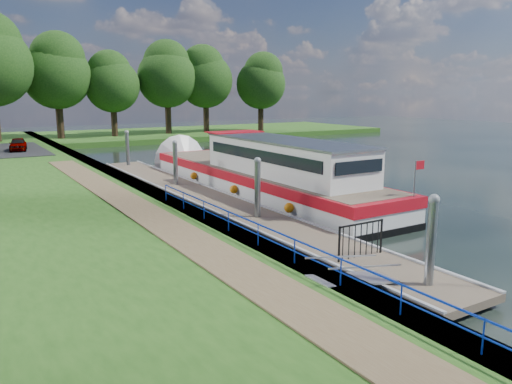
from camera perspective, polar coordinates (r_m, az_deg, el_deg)
ground at (r=15.23m, az=17.51°, el=-10.83°), size 160.00×160.00×0.00m
bank_edge at (r=26.02m, az=-12.21°, el=-0.51°), size 1.10×90.00×0.78m
far_bank at (r=65.45m, az=-10.98°, el=6.46°), size 60.00×18.00×0.60m
footpath at (r=18.90m, az=-10.47°, el=-3.61°), size 1.60×40.00×0.05m
blue_fence at (r=15.18m, az=2.23°, el=-5.12°), size 0.04×18.04×0.72m
pontoon at (r=25.21m, az=-5.20°, el=-1.15°), size 2.50×30.00×0.56m
mooring_piles at (r=25.00m, az=-5.24°, el=1.30°), size 0.30×27.30×3.55m
gangway at (r=14.07m, az=11.05°, el=-9.64°), size 2.58×1.00×0.92m
gate_panel at (r=16.28m, az=11.92°, el=-4.82°), size 1.85×0.05×1.15m
barge at (r=28.19m, az=-0.19°, el=2.09°), size 4.36×21.15×4.78m
horizon_trees at (r=58.57m, az=-22.94°, el=12.74°), size 54.38×10.03×12.87m
car_a at (r=46.17m, az=-25.55°, el=4.95°), size 1.74×3.32×1.08m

